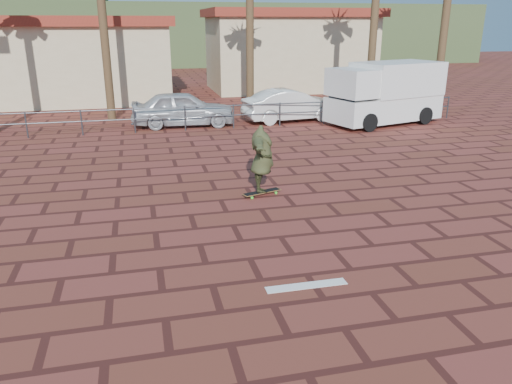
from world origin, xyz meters
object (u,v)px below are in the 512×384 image
car_white (291,105)px  longboard (262,192)px  skateboarder (262,159)px  car_silver (183,109)px  campervan (386,92)px

car_white → longboard: bearing=151.6°
longboard → skateboarder: 0.88m
longboard → car_white: 10.26m
longboard → car_white: bearing=50.1°
longboard → car_white: size_ratio=0.25×
car_silver → car_white: bearing=-87.0°
longboard → car_white: car_white is taller
longboard → campervan: (7.47, 8.05, 1.28)m
skateboarder → campervan: 10.99m
skateboarder → car_white: (3.72, 9.54, -0.26)m
longboard → skateboarder: skateboarder is taller
car_silver → car_white: (4.78, 0.00, -0.03)m
campervan → longboard: bearing=-149.1°
skateboarder → car_white: size_ratio=0.49×
skateboarder → longboard: bearing=0.0°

